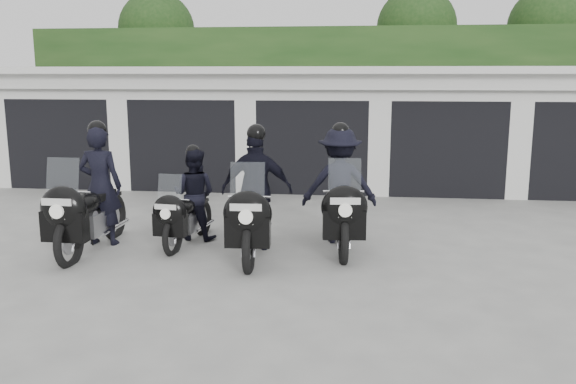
# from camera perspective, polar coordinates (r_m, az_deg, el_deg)

# --- Properties ---
(ground) EXTENTS (80.00, 80.00, 0.00)m
(ground) POSITION_cam_1_polar(r_m,az_deg,el_deg) (9.11, -0.61, -6.91)
(ground) COLOR #979792
(ground) RESTS_ON ground
(garage_block) EXTENTS (16.40, 6.80, 2.96)m
(garage_block) POSITION_cam_1_polar(r_m,az_deg,el_deg) (16.75, 2.96, 6.28)
(garage_block) COLOR silver
(garage_block) RESTS_ON ground
(background_vegetation) EXTENTS (20.00, 3.90, 5.80)m
(background_vegetation) POSITION_cam_1_polar(r_m,az_deg,el_deg) (21.52, 4.90, 10.89)
(background_vegetation) COLOR #173412
(background_vegetation) RESTS_ON ground
(police_bike_a) EXTENTS (0.75, 2.44, 2.13)m
(police_bike_a) POSITION_cam_1_polar(r_m,az_deg,el_deg) (10.23, -17.90, -0.58)
(police_bike_a) COLOR black
(police_bike_a) RESTS_ON ground
(police_bike_b) EXTENTS (0.83, 1.93, 1.69)m
(police_bike_b) POSITION_cam_1_polar(r_m,az_deg,el_deg) (10.36, -9.13, -0.78)
(police_bike_b) COLOR black
(police_bike_b) RESTS_ON ground
(police_bike_c) EXTENTS (1.17, 2.40, 2.09)m
(police_bike_c) POSITION_cam_1_polar(r_m,az_deg,el_deg) (9.59, -3.06, -0.55)
(police_bike_c) COLOR black
(police_bike_c) RESTS_ON ground
(police_bike_d) EXTENTS (1.31, 2.39, 2.08)m
(police_bike_d) POSITION_cam_1_polar(r_m,az_deg,el_deg) (10.05, 4.90, -0.02)
(police_bike_d) COLOR black
(police_bike_d) RESTS_ON ground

